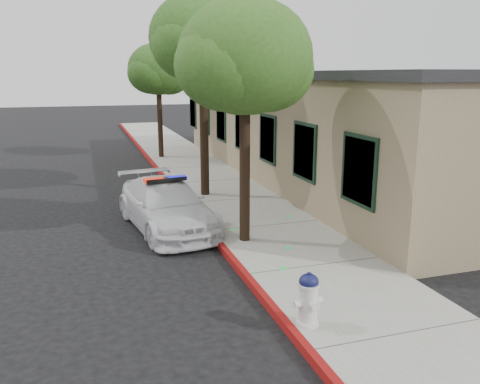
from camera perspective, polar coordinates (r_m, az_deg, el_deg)
name	(u,v)px	position (r m, az deg, el deg)	size (l,w,h in m)	color
ground	(244,281)	(10.28, 0.44, -10.30)	(120.00, 120.00, 0.00)	black
sidewalk	(265,228)	(13.40, 2.94, -4.20)	(3.20, 60.00, 0.15)	gray
red_curb	(210,233)	(12.96, -3.46, -4.81)	(0.14, 60.00, 0.16)	maroon
clapboard_building	(331,125)	(20.45, 10.53, 7.64)	(7.30, 20.89, 4.24)	#91835F
police_car	(166,205)	(13.55, -8.55, -1.52)	(2.50, 4.80, 1.45)	silver
fire_hydrant	(308,299)	(8.22, 7.94, -12.20)	(0.52, 0.45, 0.91)	silver
street_tree_near	(245,62)	(11.58, 0.64, 14.81)	(3.39, 3.12, 5.71)	black
street_tree_mid	(202,43)	(16.43, -4.38, 16.80)	(3.44, 3.55, 6.56)	black
street_tree_far	(159,72)	(24.45, -9.39, 13.60)	(3.09, 2.88, 5.45)	black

